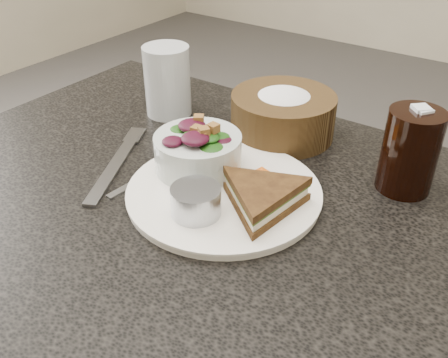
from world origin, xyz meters
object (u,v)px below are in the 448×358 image
dressing_ramekin (196,201)px  cola_glass (411,148)px  sandwich (262,197)px  dinner_plate (224,193)px  salad_bowl (198,146)px  bread_basket (283,108)px  water_glass (167,81)px

dressing_ramekin → cola_glass: (0.20, 0.24, 0.04)m
sandwich → dressing_ramekin: dressing_ramekin is taller
dinner_plate → cola_glass: cola_glass is taller
sandwich → cola_glass: size_ratio=1.06×
salad_bowl → bread_basket: bearing=78.3°
salad_bowl → water_glass: size_ratio=1.02×
dinner_plate → sandwich: bearing=-7.4°
sandwich → dressing_ramekin: (-0.07, -0.06, 0.00)m
cola_glass → bread_basket: bearing=169.6°
dressing_ramekin → dinner_plate: bearing=92.2°
salad_bowl → cola_glass: bearing=28.6°
cola_glass → water_glass: (-0.45, -0.00, -0.00)m
sandwich → cola_glass: cola_glass is taller
salad_bowl → dressing_ramekin: bearing=-53.8°
salad_bowl → cola_glass: 0.31m
dinner_plate → bread_basket: bread_basket is taller
dressing_ramekin → cola_glass: 0.32m
bread_basket → dinner_plate: bearing=-83.0°
water_glass → sandwich: bearing=-29.2°
sandwich → water_glass: bearing=-171.0°
sandwich → dressing_ramekin: bearing=-100.2°
sandwich → salad_bowl: salad_bowl is taller
water_glass → bread_basket: bearing=12.0°
dinner_plate → dressing_ramekin: (0.00, -0.07, 0.03)m
salad_bowl → cola_glass: size_ratio=0.97×
dressing_ramekin → bread_basket: bearing=95.8°
dressing_ramekin → water_glass: 0.35m
dressing_ramekin → cola_glass: bearing=50.1°
bread_basket → cola_glass: 0.24m
salad_bowl → sandwich: bearing=-14.0°
salad_bowl → bread_basket: 0.19m
salad_bowl → water_glass: bearing=141.7°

